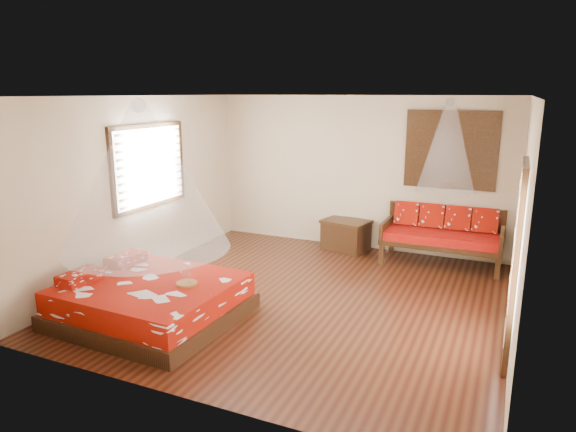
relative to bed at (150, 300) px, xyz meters
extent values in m
cube|color=black|center=(1.50, 1.44, -0.26)|extent=(5.50, 5.50, 0.02)
cube|color=silver|center=(1.50, 1.44, 2.56)|extent=(5.50, 5.50, 0.02)
cube|color=beige|center=(-1.26, 1.44, 1.15)|extent=(0.02, 5.50, 2.80)
cube|color=beige|center=(4.26, 1.44, 1.15)|extent=(0.02, 5.50, 2.80)
cube|color=beige|center=(1.50, 4.20, 1.15)|extent=(5.50, 0.02, 2.80)
cube|color=beige|center=(1.50, -1.32, 1.15)|extent=(5.50, 0.02, 2.80)
cube|color=black|center=(0.02, 0.00, -0.15)|extent=(2.18, 1.98, 0.20)
cube|color=#8D0F04|center=(0.02, 0.00, 0.10)|extent=(2.07, 1.88, 0.30)
cube|color=#8D0F04|center=(-0.78, -0.37, 0.32)|extent=(0.32, 0.56, 0.14)
cube|color=#8D0F04|center=(-0.75, 0.43, 0.32)|extent=(0.32, 0.56, 0.14)
cube|color=black|center=(2.18, 3.36, -0.04)|extent=(0.08, 0.08, 0.42)
cube|color=black|center=(4.01, 3.36, -0.04)|extent=(0.08, 0.08, 0.42)
cube|color=black|center=(2.18, 4.11, -0.04)|extent=(0.08, 0.08, 0.42)
cube|color=black|center=(4.01, 4.11, -0.04)|extent=(0.08, 0.08, 0.42)
cube|color=black|center=(3.10, 3.74, 0.13)|extent=(1.95, 0.87, 0.08)
cube|color=#940506|center=(3.10, 3.74, 0.24)|extent=(1.89, 0.81, 0.14)
cube|color=black|center=(3.10, 4.13, 0.42)|extent=(1.95, 0.06, 0.55)
cube|color=black|center=(2.16, 3.74, 0.29)|extent=(0.06, 0.87, 0.30)
cube|color=black|center=(4.03, 3.74, 0.29)|extent=(0.06, 0.87, 0.30)
cube|color=#8D0F04|center=(2.45, 4.01, 0.51)|extent=(0.41, 0.20, 0.43)
cube|color=#8D0F04|center=(2.88, 4.01, 0.51)|extent=(0.41, 0.20, 0.43)
cube|color=#8D0F04|center=(3.31, 4.01, 0.51)|extent=(0.41, 0.20, 0.43)
cube|color=#8D0F04|center=(3.75, 4.01, 0.51)|extent=(0.41, 0.20, 0.43)
cube|color=black|center=(1.37, 3.89, 0.00)|extent=(0.87, 0.71, 0.51)
cube|color=black|center=(1.37, 3.89, 0.28)|extent=(0.92, 0.75, 0.05)
cube|color=black|center=(3.10, 4.16, 1.65)|extent=(1.52, 0.06, 1.32)
cube|color=black|center=(3.10, 4.15, 1.65)|extent=(1.35, 0.04, 1.10)
cube|color=black|center=(-1.22, 1.64, 1.45)|extent=(0.08, 1.74, 1.34)
cube|color=silver|center=(-1.18, 1.64, 1.45)|extent=(0.04, 1.54, 1.10)
cube|color=black|center=(4.22, 0.84, 0.80)|extent=(0.08, 1.02, 2.16)
cube|color=white|center=(4.20, 0.84, 0.90)|extent=(0.03, 0.82, 1.70)
cylinder|color=brown|center=(0.50, 0.11, 0.26)|extent=(0.27, 0.27, 0.03)
cone|color=white|center=(0.02, 0.00, 1.60)|extent=(2.05, 2.05, 1.80)
cone|color=white|center=(3.10, 3.69, 1.75)|extent=(0.94, 0.94, 1.50)
camera|label=1|loc=(4.12, -4.89, 2.59)|focal=32.00mm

